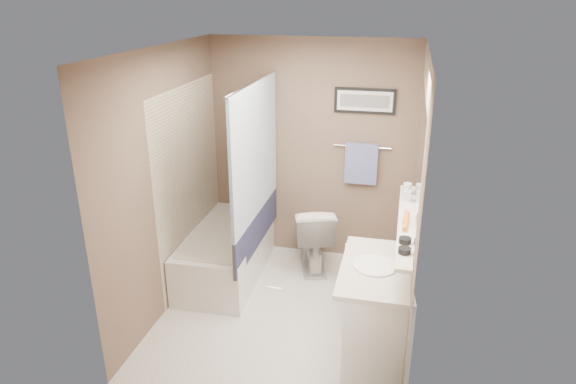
% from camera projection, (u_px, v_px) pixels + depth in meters
% --- Properties ---
extents(ground, '(2.50, 2.50, 0.00)m').
position_uv_depth(ground, '(284.00, 311.00, 4.85)').
color(ground, silver).
rests_on(ground, ground).
extents(ceiling, '(2.20, 2.50, 0.04)m').
position_uv_depth(ceiling, '(284.00, 52.00, 3.98)').
color(ceiling, white).
rests_on(ceiling, wall_back).
extents(wall_back, '(2.20, 0.04, 2.40)m').
position_uv_depth(wall_back, '(311.00, 152.00, 5.53)').
color(wall_back, brown).
rests_on(wall_back, ground).
extents(wall_front, '(2.20, 0.04, 2.40)m').
position_uv_depth(wall_front, '(239.00, 261.00, 3.30)').
color(wall_front, brown).
rests_on(wall_front, ground).
extents(wall_left, '(0.04, 2.50, 2.40)m').
position_uv_depth(wall_left, '(168.00, 183.00, 4.64)').
color(wall_left, brown).
rests_on(wall_left, ground).
extents(wall_right, '(0.04, 2.50, 2.40)m').
position_uv_depth(wall_right, '(413.00, 204.00, 4.18)').
color(wall_right, brown).
rests_on(wall_right, ground).
extents(tile_surround, '(0.02, 1.55, 2.00)m').
position_uv_depth(tile_surround, '(190.00, 185.00, 5.17)').
color(tile_surround, beige).
rests_on(tile_surround, wall_left).
extents(curtain_rod, '(0.02, 1.55, 0.02)m').
position_uv_depth(curtain_rod, '(254.00, 82.00, 4.64)').
color(curtain_rod, silver).
rests_on(curtain_rod, wall_left).
extents(curtain_upper, '(0.03, 1.45, 1.28)m').
position_uv_depth(curtain_upper, '(255.00, 151.00, 4.88)').
color(curtain_upper, silver).
rests_on(curtain_upper, curtain_rod).
extents(curtain_lower, '(0.03, 1.45, 0.36)m').
position_uv_depth(curtain_lower, '(257.00, 229.00, 5.18)').
color(curtain_lower, '#272948').
rests_on(curtain_lower, curtain_rod).
extents(mirror, '(0.02, 1.60, 1.00)m').
position_uv_depth(mirror, '(419.00, 160.00, 3.89)').
color(mirror, silver).
rests_on(mirror, wall_right).
extents(shelf, '(0.12, 1.60, 0.03)m').
position_uv_depth(shelf, '(406.00, 222.00, 4.09)').
color(shelf, silver).
rests_on(shelf, wall_right).
extents(towel_bar, '(0.60, 0.02, 0.02)m').
position_uv_depth(towel_bar, '(362.00, 147.00, 5.36)').
color(towel_bar, silver).
rests_on(towel_bar, wall_back).
extents(towel, '(0.34, 0.05, 0.44)m').
position_uv_depth(towel, '(361.00, 164.00, 5.41)').
color(towel, '#959EDA').
rests_on(towel, towel_bar).
extents(art_frame, '(0.62, 0.02, 0.26)m').
position_uv_depth(art_frame, '(365.00, 101.00, 5.20)').
color(art_frame, black).
rests_on(art_frame, wall_back).
extents(art_mat, '(0.56, 0.00, 0.20)m').
position_uv_depth(art_mat, '(365.00, 101.00, 5.19)').
color(art_mat, white).
rests_on(art_mat, art_frame).
extents(art_image, '(0.50, 0.00, 0.13)m').
position_uv_depth(art_image, '(365.00, 101.00, 5.18)').
color(art_image, '#595959').
rests_on(art_image, art_mat).
extents(door, '(0.80, 0.02, 2.00)m').
position_uv_depth(door, '(323.00, 300.00, 3.24)').
color(door, silver).
rests_on(door, wall_front).
extents(door_handle, '(0.10, 0.02, 0.02)m').
position_uv_depth(door_handle, '(274.00, 289.00, 3.36)').
color(door_handle, silver).
rests_on(door_handle, door).
extents(bathtub, '(0.75, 1.52, 0.50)m').
position_uv_depth(bathtub, '(227.00, 252.00, 5.41)').
color(bathtub, silver).
rests_on(bathtub, ground).
extents(tub_rim, '(0.56, 1.36, 0.02)m').
position_uv_depth(tub_rim, '(226.00, 231.00, 5.31)').
color(tub_rim, beige).
rests_on(tub_rim, bathtub).
extents(toilet, '(0.61, 0.82, 0.74)m').
position_uv_depth(toilet, '(312.00, 235.00, 5.51)').
color(toilet, silver).
rests_on(toilet, ground).
extents(vanity, '(0.60, 0.95, 0.80)m').
position_uv_depth(vanity, '(374.00, 315.00, 4.11)').
color(vanity, white).
rests_on(vanity, ground).
extents(countertop, '(0.54, 0.96, 0.04)m').
position_uv_depth(countertop, '(376.00, 269.00, 3.96)').
color(countertop, beige).
rests_on(countertop, vanity).
extents(sink_basin, '(0.34, 0.34, 0.01)m').
position_uv_depth(sink_basin, '(375.00, 266.00, 3.95)').
color(sink_basin, white).
rests_on(sink_basin, countertop).
extents(faucet_spout, '(0.02, 0.02, 0.10)m').
position_uv_depth(faucet_spout, '(402.00, 264.00, 3.89)').
color(faucet_spout, silver).
rests_on(faucet_spout, countertop).
extents(faucet_knob, '(0.05, 0.05, 0.05)m').
position_uv_depth(faucet_knob, '(402.00, 260.00, 3.99)').
color(faucet_knob, silver).
rests_on(faucet_knob, countertop).
extents(candle_bowl_near, '(0.09, 0.09, 0.04)m').
position_uv_depth(candle_bowl_near, '(405.00, 251.00, 3.57)').
color(candle_bowl_near, black).
rests_on(candle_bowl_near, shelf).
extents(candle_bowl_far, '(0.09, 0.09, 0.04)m').
position_uv_depth(candle_bowl_far, '(405.00, 240.00, 3.71)').
color(candle_bowl_far, black).
rests_on(candle_bowl_far, shelf).
extents(hair_brush_front, '(0.05, 0.22, 0.04)m').
position_uv_depth(hair_brush_front, '(406.00, 224.00, 3.97)').
color(hair_brush_front, orange).
rests_on(hair_brush_front, shelf).
extents(hair_brush_back, '(0.05, 0.22, 0.04)m').
position_uv_depth(hair_brush_back, '(406.00, 219.00, 4.06)').
color(hair_brush_back, orange).
rests_on(hair_brush_back, shelf).
extents(pink_comb, '(0.05, 0.16, 0.01)m').
position_uv_depth(pink_comb, '(406.00, 213.00, 4.21)').
color(pink_comb, pink).
rests_on(pink_comb, shelf).
extents(glass_jar, '(0.08, 0.08, 0.10)m').
position_uv_depth(glass_jar, '(407.00, 189.00, 4.60)').
color(glass_jar, silver).
rests_on(glass_jar, shelf).
extents(soap_bottle, '(0.07, 0.07, 0.15)m').
position_uv_depth(soap_bottle, '(407.00, 193.00, 4.44)').
color(soap_bottle, '#999999').
rests_on(soap_bottle, shelf).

